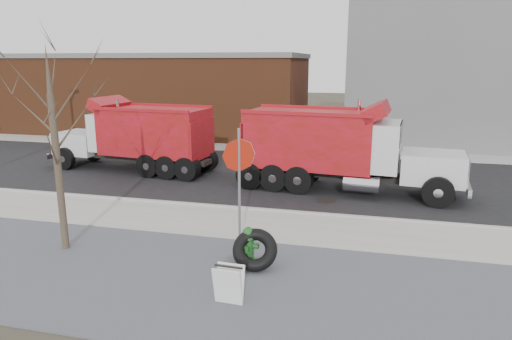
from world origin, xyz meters
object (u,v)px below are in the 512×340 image
(truck_tire, at_px, (255,250))
(dump_truck_red_a, at_px, (338,146))
(dump_truck_red_b, at_px, (137,135))
(stop_sign, at_px, (239,169))
(fire_hydrant, at_px, (248,247))
(sandwich_board, at_px, (229,285))

(truck_tire, bearing_deg, dump_truck_red_a, 79.19)
(dump_truck_red_b, bearing_deg, stop_sign, 138.81)
(dump_truck_red_a, relative_size, dump_truck_red_b, 1.10)
(truck_tire, bearing_deg, stop_sign, 121.80)
(fire_hydrant, distance_m, truck_tire, 0.30)
(truck_tire, distance_m, sandwich_board, 1.73)
(fire_hydrant, distance_m, sandwich_board, 1.93)
(sandwich_board, bearing_deg, stop_sign, 104.41)
(truck_tire, height_order, sandwich_board, truck_tire)
(truck_tire, xyz_separation_m, dump_truck_red_a, (1.38, 7.24, 1.24))
(stop_sign, bearing_deg, dump_truck_red_a, 60.99)
(dump_truck_red_b, bearing_deg, dump_truck_red_a, 178.87)
(truck_tire, xyz_separation_m, sandwich_board, (-0.11, -1.72, -0.03))
(sandwich_board, bearing_deg, dump_truck_red_a, 83.56)
(truck_tire, distance_m, dump_truck_red_a, 7.48)
(sandwich_board, height_order, dump_truck_red_a, dump_truck_red_a)
(stop_sign, distance_m, dump_truck_red_b, 9.89)
(truck_tire, xyz_separation_m, dump_truck_red_b, (-7.38, 8.35, 1.16))
(sandwich_board, xyz_separation_m, dump_truck_red_b, (-7.27, 10.07, 1.20))
(stop_sign, xyz_separation_m, dump_truck_red_a, (2.06, 6.15, -0.41))
(dump_truck_red_a, bearing_deg, sandwich_board, -93.45)
(fire_hydrant, distance_m, dump_truck_red_a, 7.33)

